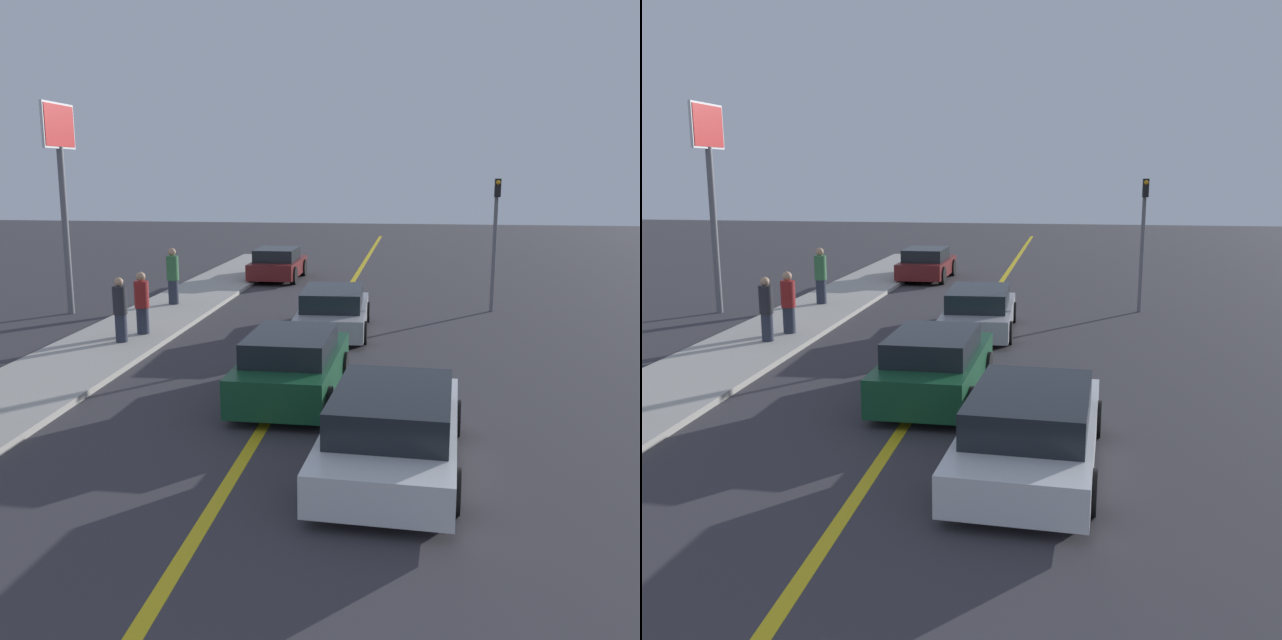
% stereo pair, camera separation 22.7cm
% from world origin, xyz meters
% --- Properties ---
extents(road_center_line, '(0.20, 60.00, 0.01)m').
position_xyz_m(road_center_line, '(0.00, 18.00, 0.00)').
color(road_center_line, gold).
rests_on(road_center_line, ground_plane).
extents(sidewalk_left, '(2.63, 35.06, 0.13)m').
position_xyz_m(sidewalk_left, '(-5.07, 17.53, 0.07)').
color(sidewalk_left, '#ADA89E').
rests_on(sidewalk_left, ground_plane).
extents(car_near_right_lane, '(2.19, 4.64, 1.25)m').
position_xyz_m(car_near_right_lane, '(2.26, 9.05, 0.60)').
color(car_near_right_lane, silver).
rests_on(car_near_right_lane, ground_plane).
extents(car_ahead_center, '(1.91, 4.02, 1.32)m').
position_xyz_m(car_ahead_center, '(0.22, 12.12, 0.64)').
color(car_ahead_center, '#144728').
rests_on(car_ahead_center, ground_plane).
extents(car_far_distant, '(2.05, 4.47, 1.24)m').
position_xyz_m(car_far_distant, '(0.32, 17.96, 0.60)').
color(car_far_distant, '#9E9EA3').
rests_on(car_far_distant, ground_plane).
extents(car_parked_left_lot, '(1.92, 3.86, 1.29)m').
position_xyz_m(car_parked_left_lot, '(-3.08, 27.32, 0.63)').
color(car_parked_left_lot, maroon).
rests_on(car_parked_left_lot, ground_plane).
extents(pedestrian_mid_group, '(0.34, 0.34, 1.63)m').
position_xyz_m(pedestrian_mid_group, '(-4.74, 15.59, 0.95)').
color(pedestrian_mid_group, '#282D3D').
rests_on(pedestrian_mid_group, sidewalk_left).
extents(pedestrian_far_standing, '(0.38, 0.38, 1.64)m').
position_xyz_m(pedestrian_far_standing, '(-4.56, 16.54, 0.94)').
color(pedestrian_far_standing, '#282D3D').
rests_on(pedestrian_far_standing, sidewalk_left).
extents(pedestrian_by_sign, '(0.39, 0.39, 1.81)m').
position_xyz_m(pedestrian_by_sign, '(-5.20, 20.80, 1.03)').
color(pedestrian_by_sign, '#282D3D').
rests_on(pedestrian_by_sign, sidewalk_left).
extents(traffic_light, '(0.18, 0.40, 4.11)m').
position_xyz_m(traffic_light, '(4.90, 21.56, 2.52)').
color(traffic_light, slate).
rests_on(traffic_light, ground_plane).
extents(roadside_sign, '(0.20, 1.85, 6.30)m').
position_xyz_m(roadside_sign, '(-8.05, 19.47, 4.68)').
color(roadside_sign, slate).
rests_on(roadside_sign, ground_plane).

